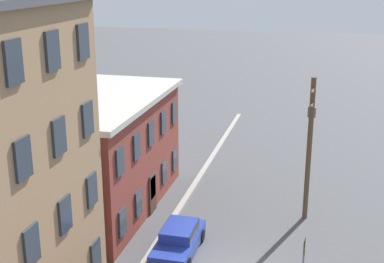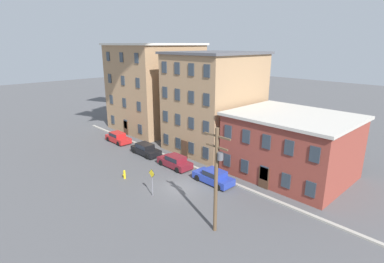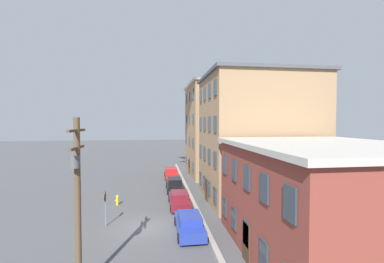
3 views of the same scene
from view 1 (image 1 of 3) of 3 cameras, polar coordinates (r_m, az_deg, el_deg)
The scene contains 5 objects.
kerb_strip at distance 26.57m, azimuth -5.10°, elevation -13.83°, with size 56.00×0.36×0.16m, color #9E998E.
apartment_far at distance 32.25m, azimuth -12.53°, elevation -2.00°, with size 12.25×10.09×6.74m.
car_blue at distance 27.18m, azimuth -1.42°, elevation -11.39°, with size 4.40×1.92×1.43m.
caution_sign at distance 24.05m, azimuth 11.85°, elevation -12.96°, with size 0.87×0.08×2.74m.
utility_pole at distance 30.00m, azimuth 12.44°, elevation -1.00°, with size 2.40×0.44×8.16m.
Camera 1 is at (-21.44, -3.29, 13.71)m, focal length 50.00 mm.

